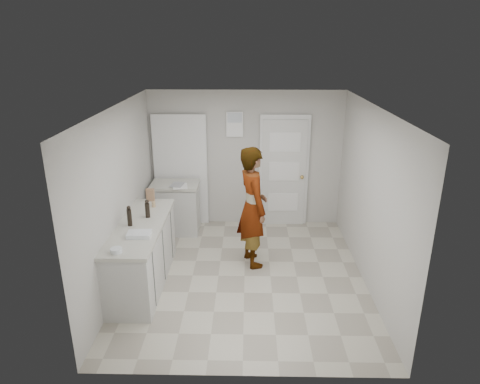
{
  "coord_description": "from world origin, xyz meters",
  "views": [
    {
      "loc": [
        0.04,
        -5.57,
        3.36
      ],
      "look_at": [
        -0.07,
        0.4,
        1.19
      ],
      "focal_mm": 32.0,
      "sensor_mm": 36.0,
      "label": 1
    }
  ],
  "objects_px": {
    "cake_mix_box": "(150,195)",
    "baking_dish": "(139,234)",
    "person": "(253,207)",
    "spice_jar": "(154,204)",
    "egg_bowl": "(116,250)",
    "oil_cruet_a": "(147,209)",
    "oil_cruet_b": "(129,216)"
  },
  "relations": [
    {
      "from": "spice_jar",
      "to": "oil_cruet_b",
      "type": "bearing_deg",
      "value": -104.84
    },
    {
      "from": "cake_mix_box",
      "to": "spice_jar",
      "type": "xyz_separation_m",
      "value": [
        0.1,
        -0.26,
        -0.06
      ]
    },
    {
      "from": "baking_dish",
      "to": "oil_cruet_b",
      "type": "bearing_deg",
      "value": 122.01
    },
    {
      "from": "oil_cruet_a",
      "to": "oil_cruet_b",
      "type": "xyz_separation_m",
      "value": [
        -0.18,
        -0.29,
        0.01
      ]
    },
    {
      "from": "spice_jar",
      "to": "egg_bowl",
      "type": "xyz_separation_m",
      "value": [
        -0.14,
        -1.46,
        -0.02
      ]
    },
    {
      "from": "cake_mix_box",
      "to": "egg_bowl",
      "type": "height_order",
      "value": "cake_mix_box"
    },
    {
      "from": "person",
      "to": "cake_mix_box",
      "type": "xyz_separation_m",
      "value": [
        -1.61,
        0.27,
        0.09
      ]
    },
    {
      "from": "oil_cruet_a",
      "to": "oil_cruet_b",
      "type": "bearing_deg",
      "value": -121.47
    },
    {
      "from": "oil_cruet_b",
      "to": "egg_bowl",
      "type": "height_order",
      "value": "oil_cruet_b"
    },
    {
      "from": "cake_mix_box",
      "to": "oil_cruet_b",
      "type": "distance_m",
      "value": 0.95
    },
    {
      "from": "person",
      "to": "egg_bowl",
      "type": "height_order",
      "value": "person"
    },
    {
      "from": "person",
      "to": "baking_dish",
      "type": "bearing_deg",
      "value": 105.2
    },
    {
      "from": "person",
      "to": "baking_dish",
      "type": "height_order",
      "value": "person"
    },
    {
      "from": "cake_mix_box",
      "to": "baking_dish",
      "type": "xyz_separation_m",
      "value": [
        0.13,
        -1.27,
        -0.08
      ]
    },
    {
      "from": "cake_mix_box",
      "to": "baking_dish",
      "type": "height_order",
      "value": "cake_mix_box"
    },
    {
      "from": "baking_dish",
      "to": "person",
      "type": "bearing_deg",
      "value": 34.11
    },
    {
      "from": "cake_mix_box",
      "to": "oil_cruet_a",
      "type": "xyz_separation_m",
      "value": [
        0.1,
        -0.65,
        0.03
      ]
    },
    {
      "from": "oil_cruet_b",
      "to": "egg_bowl",
      "type": "distance_m",
      "value": 0.79
    },
    {
      "from": "person",
      "to": "baking_dish",
      "type": "xyz_separation_m",
      "value": [
        -1.48,
        -1.0,
        0.01
      ]
    },
    {
      "from": "person",
      "to": "cake_mix_box",
      "type": "relative_size",
      "value": 9.35
    },
    {
      "from": "oil_cruet_a",
      "to": "cake_mix_box",
      "type": "bearing_deg",
      "value": 98.82
    },
    {
      "from": "spice_jar",
      "to": "egg_bowl",
      "type": "bearing_deg",
      "value": -95.58
    },
    {
      "from": "spice_jar",
      "to": "baking_dish",
      "type": "distance_m",
      "value": 1.01
    },
    {
      "from": "cake_mix_box",
      "to": "person",
      "type": "bearing_deg",
      "value": -5.42
    },
    {
      "from": "person",
      "to": "oil_cruet_a",
      "type": "height_order",
      "value": "person"
    },
    {
      "from": "cake_mix_box",
      "to": "oil_cruet_a",
      "type": "bearing_deg",
      "value": -77.07
    },
    {
      "from": "oil_cruet_a",
      "to": "baking_dish",
      "type": "height_order",
      "value": "oil_cruet_a"
    },
    {
      "from": "oil_cruet_a",
      "to": "spice_jar",
      "type": "bearing_deg",
      "value": 89.72
    },
    {
      "from": "person",
      "to": "baking_dish",
      "type": "distance_m",
      "value": 1.79
    },
    {
      "from": "egg_bowl",
      "to": "person",
      "type": "bearing_deg",
      "value": 41.43
    },
    {
      "from": "cake_mix_box",
      "to": "oil_cruet_b",
      "type": "bearing_deg",
      "value": -90.62
    },
    {
      "from": "spice_jar",
      "to": "person",
      "type": "bearing_deg",
      "value": -0.35
    }
  ]
}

